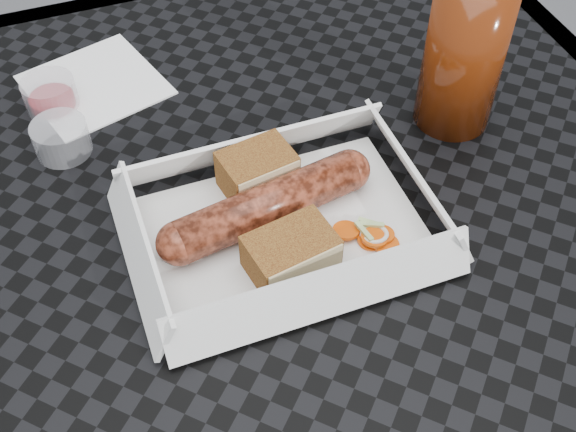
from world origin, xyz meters
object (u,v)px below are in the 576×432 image
object	(u,v)px
patio_table	(269,289)
bratwurst	(268,205)
drink_glass	(464,54)
food_tray	(284,230)

from	to	relation	value
patio_table	bratwurst	bearing A→B (deg)	66.52
bratwurst	drink_glass	size ratio (longest dim) A/B	1.31
patio_table	food_tray	bearing A→B (deg)	0.97
patio_table	food_tray	distance (m)	0.08
food_tray	drink_glass	distance (m)	0.22
food_tray	drink_glass	xyz separation A→B (m)	(0.20, 0.08, 0.07)
patio_table	bratwurst	distance (m)	0.10
patio_table	bratwurst	world-z (taller)	bratwurst
bratwurst	food_tray	bearing A→B (deg)	-55.00
food_tray	bratwurst	bearing A→B (deg)	125.00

